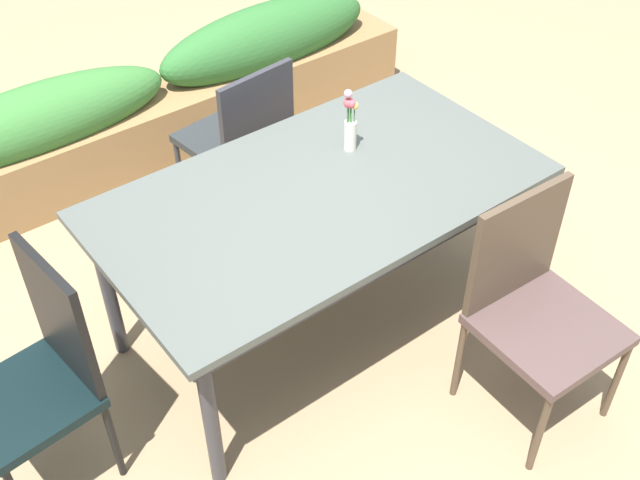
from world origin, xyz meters
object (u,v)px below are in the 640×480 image
at_px(chair_near_right, 535,301).
at_px(planter_box, 167,101).
at_px(flower_vase, 350,122).
at_px(chair_end_left, 42,370).
at_px(dining_table, 320,201).
at_px(chair_far_side, 242,135).

xyz_separation_m(chair_near_right, planter_box, (-0.24, 2.42, -0.21)).
bearing_deg(flower_vase, chair_end_left, -174.74).
distance_m(dining_table, chair_near_right, 0.91).
distance_m(chair_far_side, chair_end_left, 1.56).
bearing_deg(planter_box, flower_vase, -85.98).
bearing_deg(flower_vase, chair_far_side, 100.13).
relative_size(chair_far_side, chair_near_right, 0.96).
bearing_deg(chair_far_side, chair_end_left, -155.69).
height_order(chair_far_side, chair_near_right, chair_near_right).
xyz_separation_m(flower_vase, planter_box, (-0.10, 1.48, -0.57)).
height_order(dining_table, flower_vase, flower_vase).
distance_m(dining_table, planter_box, 1.68).
distance_m(chair_near_right, flower_vase, 1.02).
bearing_deg(chair_far_side, flower_vase, -86.48).
bearing_deg(chair_end_left, flower_vase, -90.48).
height_order(dining_table, chair_far_side, chair_far_side).
bearing_deg(chair_near_right, flower_vase, -79.34).
relative_size(chair_far_side, chair_end_left, 0.94).
distance_m(dining_table, flower_vase, 0.36).
bearing_deg(dining_table, chair_near_right, -63.40).
bearing_deg(chair_end_left, dining_table, -96.13).
relative_size(dining_table, chair_end_left, 1.82).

